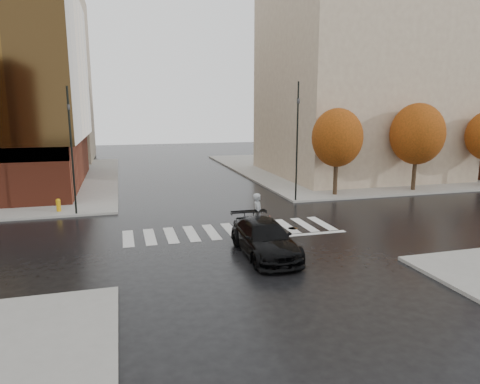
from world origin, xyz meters
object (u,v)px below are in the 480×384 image
at_px(sedan, 265,238).
at_px(traffic_light_nw, 71,142).
at_px(fire_hydrant, 58,204).
at_px(cyclist, 259,222).
at_px(traffic_light_ne, 297,132).

relative_size(sedan, traffic_light_nw, 0.69).
distance_m(traffic_light_nw, fire_hydrant, 4.29).
bearing_deg(sedan, fire_hydrant, 132.57).
bearing_deg(cyclist, traffic_light_ne, -18.69).
xyz_separation_m(sedan, fire_hydrant, (-10.14, 10.98, -0.18)).
distance_m(cyclist, traffic_light_nw, 12.69).
height_order(traffic_light_nw, traffic_light_ne, traffic_light_ne).
bearing_deg(traffic_light_nw, traffic_light_ne, 81.26).
distance_m(sedan, traffic_light_ne, 12.34).
height_order(traffic_light_nw, fire_hydrant, traffic_light_nw).
xyz_separation_m(traffic_light_nw, traffic_light_ne, (14.81, 0.00, 0.35)).
bearing_deg(fire_hydrant, traffic_light_nw, -39.47).
height_order(cyclist, traffic_light_ne, traffic_light_ne).
height_order(sedan, cyclist, cyclist).
bearing_deg(cyclist, sedan, -176.27).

